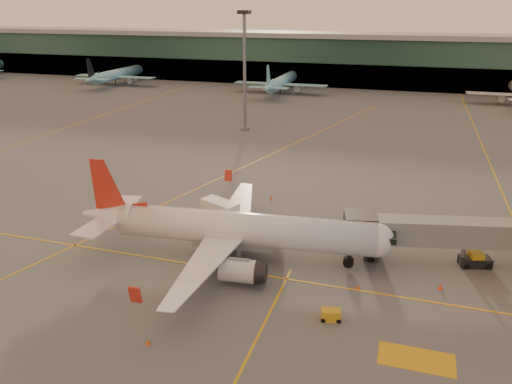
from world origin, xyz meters
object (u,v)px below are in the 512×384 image
(gpu_cart, at_px, (331,315))
(pushback_tug, at_px, (475,260))
(main_airplane, at_px, (233,230))
(catering_truck, at_px, (220,214))

(gpu_cart, distance_m, pushback_tug, 19.74)
(main_airplane, distance_m, catering_truck, 7.85)
(main_airplane, bearing_deg, catering_truck, 115.89)
(gpu_cart, bearing_deg, catering_truck, 124.72)
(main_airplane, relative_size, gpu_cart, 18.15)
(pushback_tug, bearing_deg, gpu_cart, -148.35)
(gpu_cart, relative_size, pushback_tug, 0.54)
(catering_truck, xyz_separation_m, gpu_cart, (16.43, -15.09, -1.68))
(catering_truck, relative_size, gpu_cart, 2.77)
(main_airplane, distance_m, gpu_cart, 15.27)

